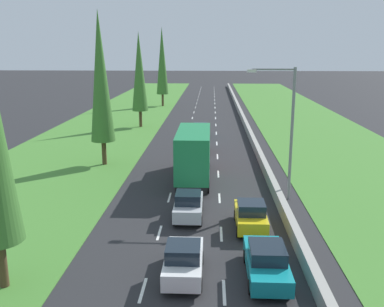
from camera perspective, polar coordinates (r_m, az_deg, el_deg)
The scene contains 16 objects.
ground_plane at distance 62.45m, azimuth 1.53°, elevation 4.26°, with size 300.00×300.00×0.00m, color #28282B.
grass_verge_left at distance 63.94m, azimuth -9.91°, elevation 4.30°, with size 14.00×140.00×0.04m, color #478433.
grass_verge_right at distance 63.82m, azimuth 14.56°, elevation 4.05°, with size 14.00×140.00×0.04m, color #478433.
median_barrier at distance 62.54m, azimuth 6.78°, elevation 4.58°, with size 0.44×120.00×0.85m, color #9E9B93.
lane_markings at distance 62.45m, azimuth 1.53°, elevation 4.27°, with size 3.64×116.00×0.01m.
white_hatchback_centre_lane at distance 20.09m, azimuth -1.11°, elevation -13.92°, with size 1.74×3.90×1.72m.
silver_hatchback_centre_lane at distance 26.61m, azimuth -0.47°, elevation -6.82°, with size 1.74×3.90×1.72m.
teal_sedan_right_lane at distance 20.34m, azimuth 9.79°, elevation -13.85°, with size 1.82×4.50×1.64m.
green_box_truck_centre_lane at distance 33.68m, azimuth 0.26°, elevation -0.04°, with size 2.46×9.40×4.18m.
yellow_hatchback_right_lane at distance 25.27m, azimuth 7.73°, elevation -8.09°, with size 1.74×3.90×1.72m.
maroon_hatchback_centre_lane_fifth at distance 43.62m, azimuth 1.00°, elevation 1.30°, with size 1.74×3.90×1.72m.
teal_hatchback_centre_lane at distance 50.87m, azimuth 1.12°, elevation 3.08°, with size 1.74×3.90×1.72m.
poplar_tree_second at distance 38.50m, azimuth -11.98°, elevation 9.82°, with size 2.14×2.14×13.46m.
poplar_tree_third at distance 57.49m, azimuth -6.96°, elevation 10.62°, with size 2.11×2.11×12.38m.
poplar_tree_fourth at distance 79.03m, azimuth -3.96°, elevation 12.06°, with size 2.15×2.15×14.00m.
street_light_mast at distance 29.52m, azimuth 12.41°, elevation 3.74°, with size 3.20×0.28×9.00m.
Camera 1 is at (1.13, -1.61, 10.12)m, focal length 40.46 mm.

